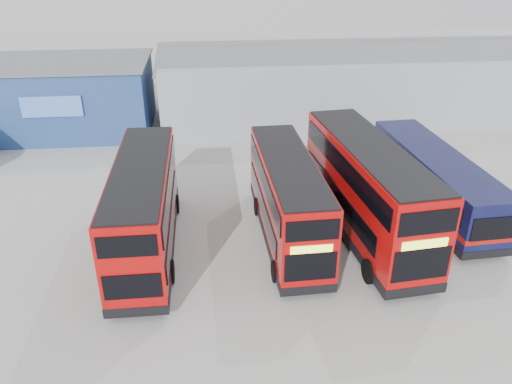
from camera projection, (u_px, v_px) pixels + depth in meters
The scene contains 7 objects.
ground_plane at pixel (294, 248), 23.40m from camera, with size 120.00×120.00×0.00m, color #999994.
office_block at pixel (67, 96), 36.89m from camera, with size 12.30×8.32×5.12m.
maintenance_shed at pixel (350, 81), 40.68m from camera, with size 30.50×12.00×5.89m.
double_decker_left at pixel (144, 210), 22.30m from camera, with size 2.61×10.12×4.27m.
double_decker_centre at pixel (288, 200), 23.29m from camera, with size 2.67×9.71×4.07m.
double_decker_right at pixel (366, 191), 23.54m from camera, with size 3.67×11.11×4.62m.
single_decker_blue at pixel (433, 181), 26.41m from camera, with size 3.16×11.25×3.02m.
Camera 1 is at (-3.80, -19.38, 12.94)m, focal length 35.00 mm.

